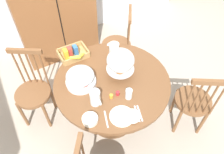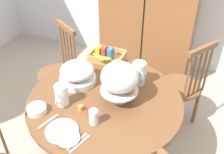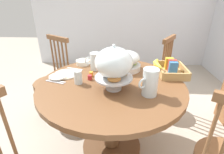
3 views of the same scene
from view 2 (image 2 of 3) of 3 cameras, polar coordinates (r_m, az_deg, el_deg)
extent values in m
plane|color=#A89E8E|center=(2.56, -0.08, -16.53)|extent=(10.00, 10.00, 0.00)
cube|color=brown|center=(3.22, 8.45, 15.85)|extent=(1.10, 0.56, 1.90)
cube|color=black|center=(2.93, 7.16, 15.92)|extent=(0.01, 0.01, 1.52)
cylinder|color=brown|center=(1.99, -1.59, -5.15)|extent=(1.18, 1.18, 0.04)
cylinder|color=brown|center=(2.23, -1.45, -11.69)|extent=(0.14, 0.14, 0.63)
cylinder|color=brown|center=(2.65, 14.70, -2.10)|extent=(0.40, 0.40, 0.04)
cylinder|color=brown|center=(2.94, 13.89, -3.24)|extent=(0.04, 0.04, 0.45)
cylinder|color=brown|center=(2.77, 9.94, -5.40)|extent=(0.04, 0.04, 0.45)
cylinder|color=brown|center=(2.82, 18.02, -6.10)|extent=(0.04, 0.04, 0.45)
cylinder|color=brown|center=(2.64, 14.15, -8.57)|extent=(0.04, 0.04, 0.45)
cylinder|color=brown|center=(2.54, 20.25, 1.56)|extent=(0.02, 0.02, 0.48)
cylinder|color=brown|center=(2.49, 19.28, 1.04)|extent=(0.02, 0.02, 0.48)
cylinder|color=brown|center=(2.44, 18.27, 0.51)|extent=(0.02, 0.02, 0.48)
cylinder|color=brown|center=(2.39, 17.22, -0.05)|extent=(0.02, 0.02, 0.48)
cylinder|color=brown|center=(2.34, 16.12, -0.63)|extent=(0.02, 0.02, 0.48)
cube|color=brown|center=(2.31, 19.46, 5.80)|extent=(0.23, 0.32, 0.05)
cylinder|color=brown|center=(2.79, -12.06, 0.43)|extent=(0.40, 0.40, 0.04)
cylinder|color=brown|center=(2.99, -15.11, -2.77)|extent=(0.04, 0.04, 0.45)
cylinder|color=brown|center=(2.78, -12.79, -5.70)|extent=(0.04, 0.04, 0.45)
cylinder|color=brown|center=(3.07, -10.37, -0.89)|extent=(0.04, 0.04, 0.45)
cylinder|color=brown|center=(2.86, -7.77, -3.59)|extent=(0.04, 0.04, 0.45)
cylinder|color=brown|center=(2.83, -11.01, 6.85)|extent=(0.02, 0.02, 0.48)
cylinder|color=brown|center=(2.77, -10.35, 6.30)|extent=(0.02, 0.02, 0.48)
cylinder|color=brown|center=(2.71, -9.66, 5.73)|extent=(0.02, 0.02, 0.48)
cylinder|color=brown|center=(2.66, -8.94, 5.14)|extent=(0.02, 0.02, 0.48)
cylinder|color=brown|center=(2.60, -8.20, 4.52)|extent=(0.02, 0.02, 0.48)
cube|color=brown|center=(2.60, -10.23, 10.71)|extent=(0.32, 0.22, 0.05)
cylinder|color=brown|center=(1.97, -23.47, -10.81)|extent=(0.02, 0.02, 0.48)
cylinder|color=silver|center=(1.96, 1.55, -4.88)|extent=(0.12, 0.12, 0.02)
cylinder|color=silver|center=(1.94, 1.57, -4.05)|extent=(0.03, 0.03, 0.09)
cylinder|color=silver|center=(1.90, 1.60, -2.87)|extent=(0.28, 0.28, 0.01)
torus|color=#B27033|center=(1.88, 3.56, -2.66)|extent=(0.10, 0.10, 0.03)
torus|color=#D19347|center=(1.95, 1.03, -1.01)|extent=(0.10, 0.10, 0.03)
torus|color=#935628|center=(1.87, 0.37, -2.77)|extent=(0.10, 0.10, 0.03)
ellipsoid|color=silver|center=(1.83, 1.66, -0.03)|extent=(0.27, 0.27, 0.22)
sphere|color=silver|center=(1.77, 1.72, 3.13)|extent=(0.02, 0.02, 0.02)
cylinder|color=silver|center=(2.15, -7.51, -0.50)|extent=(0.30, 0.30, 0.05)
ellipsoid|color=beige|center=(2.10, -5.90, -0.01)|extent=(0.09, 0.09, 0.03)
ellipsoid|color=#8CBF59|center=(2.17, -6.67, 1.24)|extent=(0.09, 0.09, 0.03)
ellipsoid|color=#6B2D4C|center=(2.15, -9.24, 0.61)|extent=(0.09, 0.09, 0.03)
ellipsoid|color=#CC3D33|center=(2.08, -8.28, -0.73)|extent=(0.09, 0.09, 0.03)
ellipsoid|color=silver|center=(2.10, -7.70, 1.49)|extent=(0.28, 0.28, 0.13)
cylinder|color=silver|center=(1.92, -10.98, -3.84)|extent=(0.10, 0.10, 0.16)
cylinder|color=orange|center=(1.93, -10.90, -4.40)|extent=(0.09, 0.09, 0.11)
cone|color=silver|center=(1.92, -10.50, -1.19)|extent=(0.04, 0.04, 0.03)
torus|color=silver|center=(1.87, -11.81, -4.86)|extent=(0.02, 0.08, 0.07)
cylinder|color=silver|center=(2.08, 5.91, 0.80)|extent=(0.11, 0.11, 0.20)
cylinder|color=white|center=(2.10, 5.86, 0.14)|extent=(0.10, 0.10, 0.13)
cone|color=silver|center=(2.09, 5.46, 3.64)|extent=(0.05, 0.05, 0.03)
torus|color=silver|center=(2.02, 6.59, -0.07)|extent=(0.06, 0.07, 0.07)
cube|color=tan|center=(2.44, -1.00, 4.08)|extent=(0.30, 0.22, 0.01)
cube|color=tan|center=(2.34, -2.04, 3.37)|extent=(0.30, 0.02, 0.07)
cube|color=tan|center=(2.51, -0.05, 5.87)|extent=(0.30, 0.02, 0.07)
cube|color=tan|center=(2.47, -4.24, 5.31)|extent=(0.02, 0.22, 0.07)
cube|color=tan|center=(2.38, 2.34, 3.98)|extent=(0.02, 0.22, 0.07)
cube|color=gold|center=(2.43, -2.92, 5.61)|extent=(0.05, 0.07, 0.11)
cube|color=#B23D33|center=(2.42, -1.68, 5.55)|extent=(0.05, 0.07, 0.11)
cube|color=#336BAD|center=(2.39, -0.34, 5.18)|extent=(0.05, 0.07, 0.11)
ellipsoid|color=yellow|center=(2.29, -3.06, 4.41)|extent=(0.14, 0.08, 0.05)
ellipsoid|color=yellow|center=(2.28, -2.37, 4.27)|extent=(0.13, 0.03, 0.05)
ellipsoid|color=yellow|center=(2.27, -1.67, 4.13)|extent=(0.14, 0.08, 0.05)
cylinder|color=white|center=(1.76, -10.94, -11.52)|extent=(0.22, 0.22, 0.01)
cylinder|color=white|center=(1.70, -9.61, -13.14)|extent=(0.15, 0.15, 0.01)
cylinder|color=white|center=(1.93, -16.23, -6.85)|extent=(0.14, 0.14, 0.04)
cylinder|color=silver|center=(1.76, -4.05, -8.76)|extent=(0.06, 0.06, 0.11)
cylinder|color=#B7282D|center=(1.86, -5.03, -7.34)|extent=(0.04, 0.04, 0.04)
cylinder|color=orange|center=(1.88, -6.96, -6.78)|extent=(0.04, 0.04, 0.04)
cube|color=silver|center=(1.69, -7.69, -13.91)|extent=(0.07, 0.17, 0.01)
cube|color=silver|center=(1.68, -6.95, -14.42)|extent=(0.07, 0.17, 0.01)
cube|color=silver|center=(1.85, -13.85, -9.43)|extent=(0.07, 0.17, 0.01)
camera|label=1|loc=(1.38, -78.09, 29.30)|focal=35.17mm
camera|label=3|loc=(1.71, 41.14, 4.03)|focal=27.34mm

